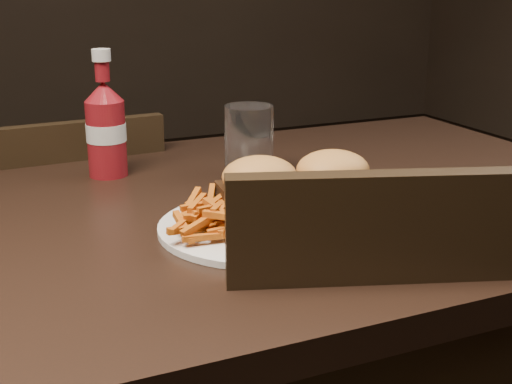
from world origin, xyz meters
name	(u,v)px	position (x,y,z in m)	size (l,w,h in m)	color
dining_table	(259,211)	(0.00, 0.00, 0.73)	(1.20, 0.80, 0.04)	black
chair_far	(64,289)	(-0.22, 0.50, 0.43)	(0.36, 0.36, 0.03)	black
plate	(259,227)	(-0.06, -0.12, 0.76)	(0.26, 0.26, 0.01)	white
sandwich_half_a	(259,214)	(-0.05, -0.12, 0.77)	(0.09, 0.08, 0.02)	beige
sandwich_half_b	(332,206)	(0.05, -0.13, 0.77)	(0.09, 0.08, 0.02)	beige
fries_pile	(218,214)	(-0.11, -0.13, 0.78)	(0.11, 0.11, 0.04)	#B2711C
ketchup_bottle	(107,140)	(-0.17, 0.21, 0.81)	(0.06, 0.06, 0.13)	maroon
tumbler	(249,144)	(0.03, 0.11, 0.81)	(0.08, 0.08, 0.12)	white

